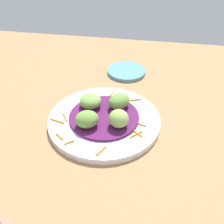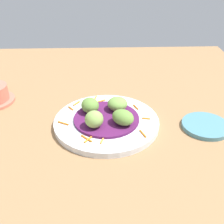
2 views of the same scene
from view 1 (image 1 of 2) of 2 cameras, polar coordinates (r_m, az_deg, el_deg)
The scene contains 9 objects.
table_surface at distance 61.59cm, azimuth -7.58°, elevation -4.91°, with size 110.00×110.00×2.00cm, color #936D47.
main_plate at distance 62.24cm, azimuth -1.71°, elevation -1.81°, with size 26.41×26.41×1.52cm, color silver.
cabbage_bed at distance 61.55cm, azimuth -1.73°, elevation -1.04°, with size 16.44×16.44×0.65cm, color #51194C.
carrot_garnish at distance 60.29cm, azimuth -2.44°, elevation -2.19°, with size 23.13×22.33×0.40cm.
guac_scoop_left at distance 57.82cm, azimuth -5.39°, elevation -1.43°, with size 4.46×5.18×3.73cm, color olive.
guac_scoop_center at distance 57.28cm, azimuth 1.47°, elevation -1.44°, with size 4.44×4.36×4.10cm, color #84A851.
guac_scoop_right at distance 62.89cm, azimuth 1.56°, elevation 2.40°, with size 4.35×5.57×3.66cm, color olive.
guac_scoop_back at distance 63.37cm, azimuth -4.70°, elevation 2.39°, with size 5.17×5.24×3.31cm, color #759E47.
side_plate_small at distance 82.28cm, azimuth 3.17°, elevation 8.82°, with size 11.73×11.73×1.07cm, color teal.
Camera 1 is at (42.64, 15.51, 42.64)cm, focal length 42.02 mm.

